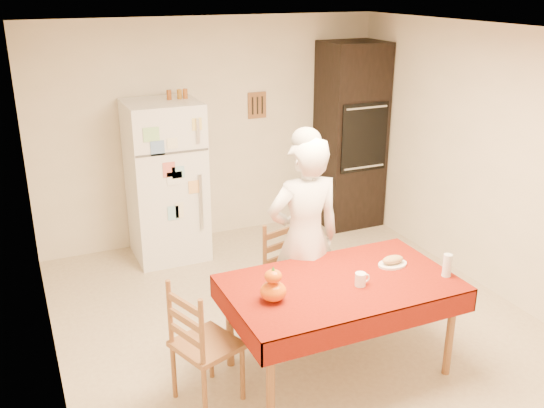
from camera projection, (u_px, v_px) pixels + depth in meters
floor at (298, 324)px, 5.35m from camera, size 4.50×4.50×0.00m
room_shell at (301, 146)px, 4.79m from camera, size 4.02×4.52×2.51m
refrigerator at (166, 181)px, 6.42m from camera, size 0.75×0.74×1.70m
oven_cabinet at (350, 136)px, 7.24m from camera, size 0.70×0.62×2.20m
dining_table at (340, 290)px, 4.50m from camera, size 1.70×1.00×0.76m
chair_far at (289, 272)px, 5.19m from camera, size 0.52×0.50×0.95m
chair_left at (199, 341)px, 4.19m from camera, size 0.52×0.53×0.95m
seated_woman at (304, 240)px, 4.92m from camera, size 0.66×0.45×1.75m
coffee_mug at (360, 279)px, 4.40m from camera, size 0.08×0.08×0.10m
pumpkin_lower at (273, 291)px, 4.19m from camera, size 0.19×0.19×0.14m
pumpkin_upper at (273, 276)px, 4.15m from camera, size 0.12×0.12×0.09m
wine_glass at (447, 265)px, 4.53m from camera, size 0.07×0.07×0.18m
bread_plate at (392, 264)px, 4.73m from camera, size 0.24×0.24×0.02m
bread_loaf at (393, 260)px, 4.71m from camera, size 0.18×0.10×0.06m
spice_jar_left at (169, 95)px, 6.18m from camera, size 0.05×0.05×0.10m
spice_jar_mid at (179, 94)px, 6.23m from camera, size 0.05×0.05×0.10m
spice_jar_right at (185, 94)px, 6.25m from camera, size 0.05×0.05×0.10m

